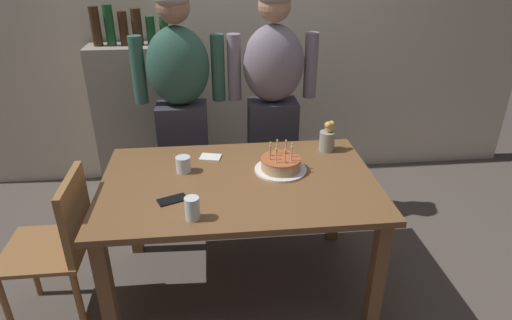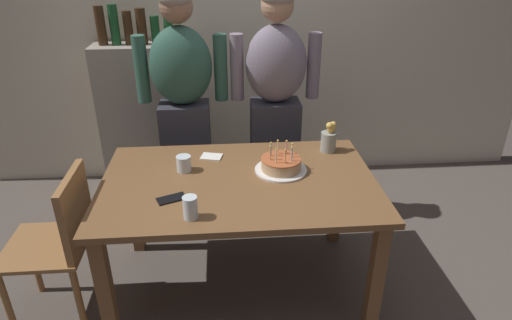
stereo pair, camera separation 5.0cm
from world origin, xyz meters
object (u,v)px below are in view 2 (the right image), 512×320
water_glass_far (184,164)px  person_man_bearded (184,110)px  water_glass_near (190,208)px  napkin_stack (212,157)px  birthday_cake (281,165)px  cell_phone (171,199)px  flower_vase (329,139)px  person_woman_cardigan (275,108)px  dining_chair (62,237)px

water_glass_far → person_man_bearded: bearing=93.0°
water_glass_near → napkin_stack: water_glass_near is taller
birthday_cake → cell_phone: size_ratio=2.06×
cell_phone → flower_vase: 1.05m
water_glass_far → cell_phone: (-0.04, -0.31, -0.04)m
water_glass_near → person_man_bearded: 1.12m
water_glass_far → person_woman_cardigan: 0.88m
flower_vase → person_man_bearded: 1.01m
water_glass_far → napkin_stack: bearing=46.6°
flower_vase → water_glass_near: bearing=-140.3°
person_man_bearded → flower_vase: bearing=154.0°
flower_vase → cell_phone: bearing=-151.4°
water_glass_far → person_woman_cardigan: bearing=46.9°
water_glass_near → flower_vase: flower_vase is taller
flower_vase → dining_chair: size_ratio=0.22×
person_man_bearded → person_woman_cardigan: size_ratio=1.00×
birthday_cake → person_woman_cardigan: bearing=86.0°
napkin_stack → birthday_cake: bearing=-27.7°
cell_phone → person_man_bearded: person_man_bearded is taller
napkin_stack → dining_chair: (-0.79, -0.43, -0.23)m
napkin_stack → flower_vase: size_ratio=0.64×
person_man_bearded → person_woman_cardigan: (0.63, 0.00, 0.00)m
birthday_cake → water_glass_far: birthday_cake is taller
water_glass_near → person_woman_cardigan: bearing=64.5°
dining_chair → napkin_stack: bearing=118.6°
water_glass_near → dining_chair: dining_chair is taller
birthday_cake → water_glass_near: bearing=-138.1°
napkin_stack → person_woman_cardigan: 0.66m
water_glass_near → dining_chair: 0.78m
person_woman_cardigan → person_man_bearded: bearing=0.0°
water_glass_far → dining_chair: 0.74m
napkin_stack → dining_chair: dining_chair is taller
person_woman_cardigan → dining_chair: (-1.23, -0.91, -0.36)m
water_glass_far → dining_chair: bearing=-157.1°
water_glass_far → person_woman_cardigan: size_ratio=0.05×
napkin_stack → cell_phone: bearing=-112.8°
water_glass_near → flower_vase: bearing=39.7°
flower_vase → person_woman_cardigan: (-0.28, 0.44, 0.05)m
flower_vase → person_woman_cardigan: size_ratio=0.12×
flower_vase → dining_chair: bearing=-162.9°
cell_phone → person_woman_cardigan: person_woman_cardigan is taller
water_glass_near → cell_phone: water_glass_near is taller
water_glass_near → water_glass_far: 0.48m
water_glass_far → cell_phone: bearing=-98.3°
flower_vase → person_woman_cardigan: 0.53m
water_glass_far → person_man_bearded: size_ratio=0.05×
napkin_stack → water_glass_far: bearing=-133.4°
dining_chair → water_glass_far: bearing=112.9°
cell_phone → napkin_stack: same height
birthday_cake → person_woman_cardigan: person_woman_cardigan is taller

